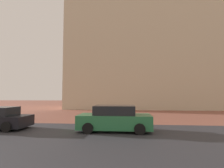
{
  "coord_description": "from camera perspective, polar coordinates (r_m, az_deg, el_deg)",
  "views": [
    {
      "loc": [
        0.72,
        -1.15,
        2.24
      ],
      "look_at": [
        -0.25,
        10.56,
        3.01
      ],
      "focal_mm": 27.56,
      "sensor_mm": 36.0,
      "label": 1
    }
  ],
  "objects": [
    {
      "name": "landmark_building",
      "position": [
        32.61,
        10.12,
        12.95
      ],
      "size": [
        24.95,
        10.96,
        34.23
      ],
      "color": "beige",
      "rests_on": "ground_plane"
    },
    {
      "name": "street_asphalt_strip",
      "position": [
        9.22,
        0.13,
        -17.77
      ],
      "size": [
        120.0,
        8.9,
        0.0
      ],
      "primitive_type": "cube",
      "color": "#2D2D33",
      "rests_on": "ground_plane"
    },
    {
      "name": "ground_plane",
      "position": [
        11.39,
        1.07,
        -15.07
      ],
      "size": [
        120.0,
        120.0,
        0.0
      ],
      "primitive_type": "plane",
      "color": "brown"
    },
    {
      "name": "car_green",
      "position": [
        11.0,
        0.85,
        -11.47
      ],
      "size": [
        4.52,
        2.07,
        1.59
      ],
      "color": "#287042",
      "rests_on": "ground_plane"
    }
  ]
}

